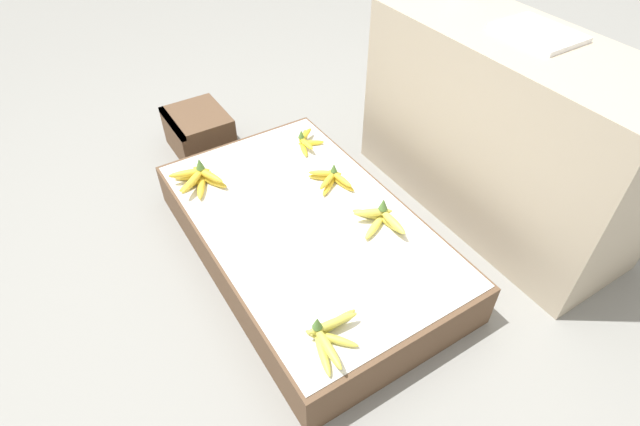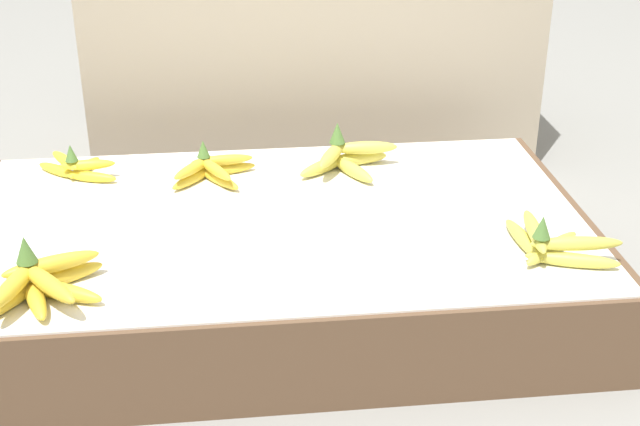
% 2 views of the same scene
% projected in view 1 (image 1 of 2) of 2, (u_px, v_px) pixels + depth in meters
% --- Properties ---
extents(ground_plane, '(10.00, 10.00, 0.00)m').
position_uv_depth(ground_plane, '(307.00, 254.00, 1.97)').
color(ground_plane, gray).
extents(display_platform, '(1.22, 0.74, 0.19)m').
position_uv_depth(display_platform, '(306.00, 237.00, 1.91)').
color(display_platform, brown).
rests_on(display_platform, ground_plane).
extents(back_vendor_table, '(1.17, 0.45, 0.75)m').
position_uv_depth(back_vendor_table, '(501.00, 131.00, 1.94)').
color(back_vendor_table, tan).
rests_on(back_vendor_table, ground_plane).
extents(wooden_crate, '(0.31, 0.26, 0.20)m').
position_uv_depth(wooden_crate, '(199.00, 132.00, 2.43)').
color(wooden_crate, brown).
rests_on(wooden_crate, ground_plane).
extents(banana_bunch_front_left, '(0.20, 0.20, 0.11)m').
position_uv_depth(banana_bunch_front_left, '(199.00, 178.00, 1.98)').
color(banana_bunch_front_left, gold).
rests_on(banana_bunch_front_left, display_platform).
extents(banana_bunch_front_right, '(0.18, 0.20, 0.09)m').
position_uv_depth(banana_bunch_front_right, '(329.00, 335.00, 1.45)').
color(banana_bunch_front_right, gold).
rests_on(banana_bunch_front_right, display_platform).
extents(banana_bunch_back_left, '(0.19, 0.14, 0.08)m').
position_uv_depth(banana_bunch_back_left, '(305.00, 141.00, 2.18)').
color(banana_bunch_back_left, yellow).
rests_on(banana_bunch_back_left, display_platform).
extents(banana_bunch_back_midleft, '(0.19, 0.14, 0.08)m').
position_uv_depth(banana_bunch_back_midleft, '(332.00, 179.00, 1.98)').
color(banana_bunch_back_midleft, gold).
rests_on(banana_bunch_back_midleft, display_platform).
extents(banana_bunch_back_midright, '(0.23, 0.16, 0.10)m').
position_uv_depth(banana_bunch_back_midright, '(381.00, 218.00, 1.81)').
color(banana_bunch_back_midright, '#DBCC4C').
rests_on(banana_bunch_back_midright, display_platform).
extents(foam_tray_white, '(0.27, 0.21, 0.02)m').
position_uv_depth(foam_tray_white, '(538.00, 33.00, 1.69)').
color(foam_tray_white, white).
rests_on(foam_tray_white, back_vendor_table).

